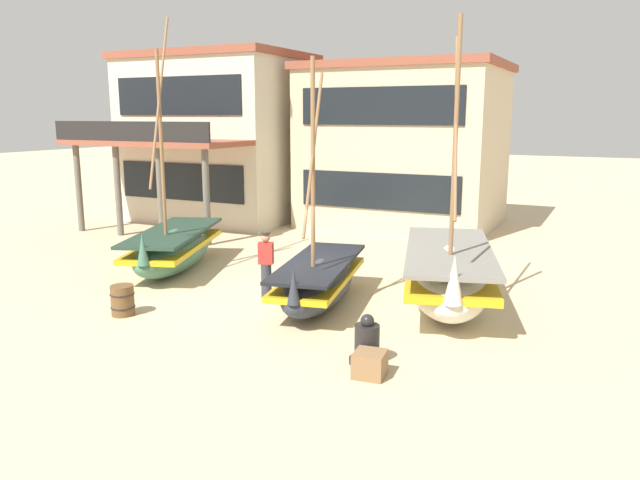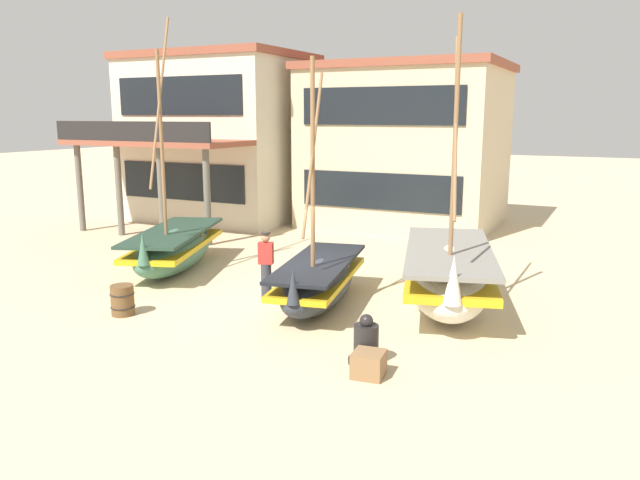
{
  "view_description": "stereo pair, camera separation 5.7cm",
  "coord_description": "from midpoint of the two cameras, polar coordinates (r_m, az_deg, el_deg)",
  "views": [
    {
      "loc": [
        6.73,
        -12.68,
        4.52
      ],
      "look_at": [
        0.0,
        1.0,
        1.4
      ],
      "focal_mm": 34.55,
      "sensor_mm": 36.0,
      "label": 1
    },
    {
      "loc": [
        6.78,
        -12.66,
        4.52
      ],
      "look_at": [
        0.0,
        1.0,
        1.4
      ],
      "focal_mm": 34.55,
      "sensor_mm": 36.0,
      "label": 2
    }
  ],
  "objects": [
    {
      "name": "fishing_boat_near_left",
      "position": [
        18.57,
        -13.49,
        -0.72
      ],
      "size": [
        3.2,
        5.09,
        7.19
      ],
      "color": "#427056",
      "rests_on": "ground"
    },
    {
      "name": "cargo_crate",
      "position": [
        11.03,
        4.48,
        -11.38
      ],
      "size": [
        0.6,
        0.6,
        0.45
      ],
      "primitive_type": "cube",
      "rotation": [
        0.0,
        0.0,
        0.11
      ],
      "color": "olive",
      "rests_on": "ground"
    },
    {
      "name": "wooden_barrel",
      "position": [
        14.84,
        -17.92,
        -5.33
      ],
      "size": [
        0.56,
        0.56,
        0.7
      ],
      "color": "brown",
      "rests_on": "ground"
    },
    {
      "name": "harbor_building_main",
      "position": [
        25.74,
        7.76,
        8.68
      ],
      "size": [
        7.75,
        6.11,
        6.52
      ],
      "color": "beige",
      "rests_on": "ground"
    },
    {
      "name": "fishing_boat_centre_large",
      "position": [
        15.01,
        11.68,
        -3.1
      ],
      "size": [
        3.44,
        5.81,
        6.6
      ],
      "color": "silver",
      "rests_on": "ground"
    },
    {
      "name": "harbor_building_annex",
      "position": [
        27.51,
        -9.51,
        9.35
      ],
      "size": [
        7.41,
        8.38,
        7.06
      ],
      "color": "beige",
      "rests_on": "ground"
    },
    {
      "name": "ground_plane",
      "position": [
        15.05,
        -1.8,
        -5.92
      ],
      "size": [
        120.0,
        120.0,
        0.0
      ],
      "primitive_type": "plane",
      "color": "#CCB78E"
    },
    {
      "name": "fishing_boat_far_right",
      "position": [
        14.74,
        -0.21,
        -3.77
      ],
      "size": [
        2.27,
        4.53,
        5.75
      ],
      "color": "#2D333D",
      "rests_on": "ground"
    },
    {
      "name": "capstan_winch",
      "position": [
        11.51,
        4.23,
        -9.59
      ],
      "size": [
        0.66,
        0.66,
        0.95
      ],
      "color": "black",
      "rests_on": "ground"
    },
    {
      "name": "fisherman_by_hull",
      "position": [
        15.36,
        -5.12,
        -2.37
      ],
      "size": [
        0.41,
        0.32,
        1.68
      ],
      "color": "#33333D",
      "rests_on": "ground"
    }
  ]
}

